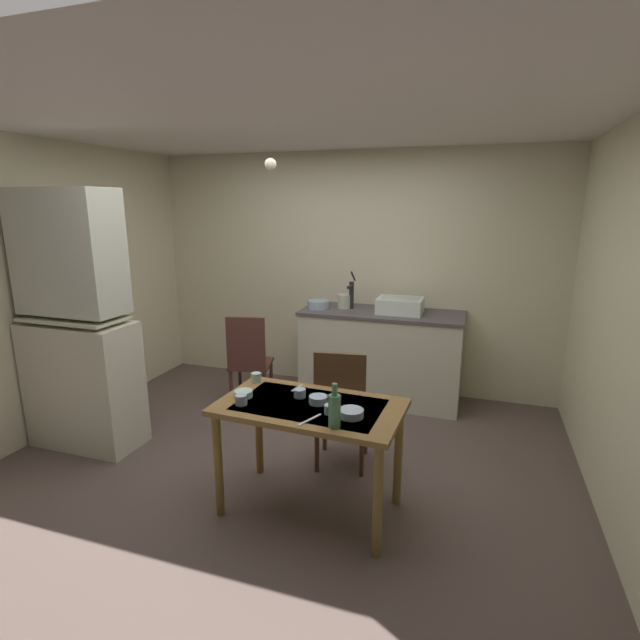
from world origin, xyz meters
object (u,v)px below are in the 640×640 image
at_px(dining_table, 310,420).
at_px(chair_by_counter, 249,359).
at_px(sink_basin, 400,305).
at_px(mixing_bowl_counter, 318,304).
at_px(glass_bottle, 334,410).
at_px(serving_bowl_wide, 243,394).
at_px(hand_pump, 351,293).
at_px(chair_far_side, 341,408).
at_px(teacup_cream, 330,409).
at_px(hutch_cabinet, 78,331).

distance_m(dining_table, chair_by_counter, 1.83).
relative_size(sink_basin, mixing_bowl_counter, 2.00).
relative_size(mixing_bowl_counter, glass_bottle, 0.83).
height_order(sink_basin, serving_bowl_wide, sink_basin).
xyz_separation_m(chair_by_counter, glass_bottle, (1.39, -1.67, 0.37)).
bearing_deg(hand_pump, glass_bottle, -77.44).
height_order(dining_table, glass_bottle, glass_bottle).
height_order(chair_far_side, chair_by_counter, chair_far_side).
xyz_separation_m(hand_pump, serving_bowl_wide, (-0.19, -2.06, -0.34)).
bearing_deg(sink_basin, glass_bottle, -90.11).
distance_m(hand_pump, mixing_bowl_counter, 0.36).
xyz_separation_m(dining_table, teacup_cream, (0.16, -0.09, 0.13)).
relative_size(hand_pump, mixing_bowl_counter, 1.77).
xyz_separation_m(hutch_cabinet, serving_bowl_wide, (1.64, -0.29, -0.22)).
height_order(serving_bowl_wide, glass_bottle, glass_bottle).
xyz_separation_m(sink_basin, teacup_cream, (-0.08, -2.08, -0.24)).
relative_size(hand_pump, dining_table, 0.32).
bearing_deg(chair_far_side, serving_bowl_wide, -131.52).
xyz_separation_m(hand_pump, dining_table, (0.27, -2.04, -0.46)).
relative_size(serving_bowl_wide, teacup_cream, 1.76).
bearing_deg(chair_by_counter, hand_pump, 35.31).
bearing_deg(glass_bottle, serving_bowl_wide, 161.58).
bearing_deg(mixing_bowl_counter, sink_basin, 3.40).
bearing_deg(chair_by_counter, sink_basin, 22.51).
bearing_deg(chair_by_counter, glass_bottle, -50.21).
distance_m(hutch_cabinet, glass_bottle, 2.40).
height_order(sink_basin, chair_by_counter, sink_basin).
height_order(hand_pump, chair_by_counter, hand_pump).
bearing_deg(glass_bottle, teacup_cream, 115.62).
bearing_deg(hutch_cabinet, chair_by_counter, 50.46).
distance_m(chair_far_side, chair_by_counter, 1.48).
distance_m(chair_far_side, teacup_cream, 0.71).
bearing_deg(chair_by_counter, teacup_cream, -48.93).
bearing_deg(glass_bottle, dining_table, 133.54).
bearing_deg(teacup_cream, glass_bottle, -64.38).
relative_size(dining_table, teacup_cream, 17.43).
distance_m(sink_basin, teacup_cream, 2.10).
bearing_deg(sink_basin, chair_far_side, -97.66).
xyz_separation_m(hand_pump, glass_bottle, (0.51, -2.29, -0.25)).
relative_size(mixing_bowl_counter, teacup_cream, 3.17).
bearing_deg(hand_pump, chair_by_counter, -144.69).
relative_size(hutch_cabinet, hand_pump, 5.43).
xyz_separation_m(hutch_cabinet, hand_pump, (1.83, 1.77, 0.12)).
xyz_separation_m(chair_far_side, glass_bottle, (0.19, -0.81, 0.36)).
height_order(chair_far_side, serving_bowl_wide, chair_far_side).
xyz_separation_m(sink_basin, dining_table, (-0.25, -1.99, -0.37)).
bearing_deg(glass_bottle, hand_pump, 102.56).
xyz_separation_m(hand_pump, teacup_cream, (0.43, -2.13, -0.33)).
xyz_separation_m(sink_basin, serving_bowl_wide, (-0.70, -2.01, -0.24)).
xyz_separation_m(mixing_bowl_counter, glass_bottle, (0.84, -2.20, -0.12)).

